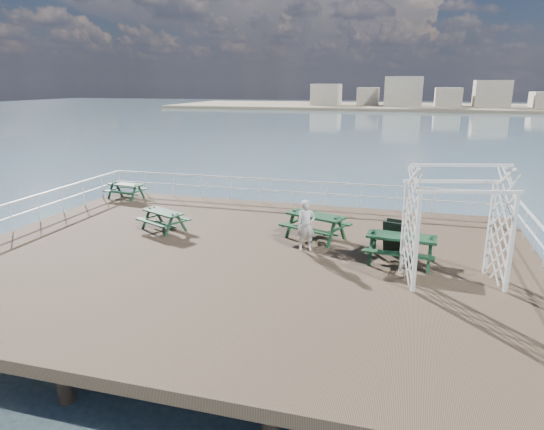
{
  "coord_description": "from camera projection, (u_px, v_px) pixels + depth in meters",
  "views": [
    {
      "loc": [
        4.85,
        -13.62,
        5.26
      ],
      "look_at": [
        0.69,
        0.93,
        1.1
      ],
      "focal_mm": 32.0,
      "sensor_mm": 36.0,
      "label": 1
    }
  ],
  "objects": [
    {
      "name": "picnic_table_d",
      "position": [
        163.0,
        216.0,
        17.71
      ],
      "size": [
        2.07,
        1.92,
        0.81
      ],
      "rotation": [
        0.0,
        0.0,
        -0.45
      ],
      "color": "#133521",
      "rests_on": "ground"
    },
    {
      "name": "ground",
      "position": [
        243.0,
        259.0,
        15.35
      ],
      "size": [
        18.0,
        14.0,
        0.3
      ],
      "primitive_type": "cube",
      "color": "brown",
      "rests_on": "ground"
    },
    {
      "name": "trellis_arbor",
      "position": [
        455.0,
        231.0,
        12.85
      ],
      "size": [
        2.88,
        2.02,
        3.25
      ],
      "rotation": [
        0.0,
        0.0,
        0.26
      ],
      "color": "silver",
      "rests_on": "ground"
    },
    {
      "name": "picnic_table_c",
      "position": [
        401.0,
        243.0,
        14.44
      ],
      "size": [
        2.13,
        1.77,
        0.98
      ],
      "rotation": [
        0.0,
        0.0,
        -0.08
      ],
      "color": "#133521",
      "rests_on": "ground"
    },
    {
      "name": "sandwich_board",
      "position": [
        394.0,
        237.0,
        15.32
      ],
      "size": [
        0.76,
        0.64,
        1.08
      ],
      "rotation": [
        0.0,
        0.0,
        -0.25
      ],
      "color": "black",
      "rests_on": "ground"
    },
    {
      "name": "picnic_table_a",
      "position": [
        126.0,
        188.0,
        22.59
      ],
      "size": [
        1.78,
        1.52,
        0.78
      ],
      "rotation": [
        0.0,
        0.0,
        -0.15
      ],
      "color": "#133521",
      "rests_on": "ground"
    },
    {
      "name": "person",
      "position": [
        306.0,
        226.0,
        15.49
      ],
      "size": [
        0.7,
        0.58,
        1.66
      ],
      "primitive_type": "imported",
      "rotation": [
        0.0,
        0.0,
        0.36
      ],
      "color": "silver",
      "rests_on": "ground"
    },
    {
      "name": "railing",
      "position": [
        264.0,
        208.0,
        17.48
      ],
      "size": [
        17.77,
        13.76,
        1.1
      ],
      "color": "silver",
      "rests_on": "ground"
    },
    {
      "name": "sea_backdrop",
      "position": [
        442.0,
        103.0,
        136.45
      ],
      "size": [
        300.0,
        300.0,
        9.2
      ],
      "color": "#415C6E",
      "rests_on": "ground"
    },
    {
      "name": "picnic_table_b",
      "position": [
        316.0,
        221.0,
        16.73
      ],
      "size": [
        2.46,
        2.23,
        0.98
      ],
      "rotation": [
        0.0,
        0.0,
        -0.37
      ],
      "color": "#133521",
      "rests_on": "ground"
    }
  ]
}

